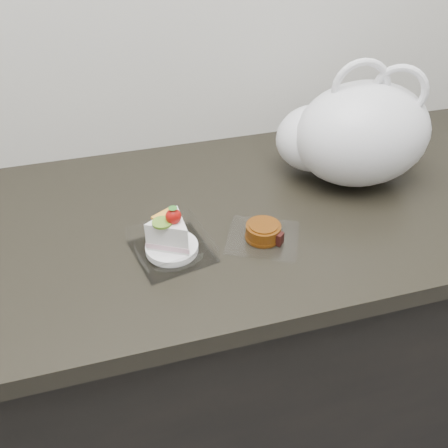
% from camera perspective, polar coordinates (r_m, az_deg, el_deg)
% --- Properties ---
extents(counter, '(2.04, 0.64, 0.90)m').
position_cam_1_polar(counter, '(1.34, -4.12, -14.85)').
color(counter, black).
rests_on(counter, ground).
extents(cake_tray, '(0.16, 0.16, 0.11)m').
position_cam_1_polar(cake_tray, '(0.93, -6.04, -1.88)').
color(cake_tray, white).
rests_on(cake_tray, counter).
extents(mooncake_wrap, '(0.18, 0.17, 0.03)m').
position_cam_1_polar(mooncake_wrap, '(0.97, 4.56, -1.01)').
color(mooncake_wrap, white).
rests_on(mooncake_wrap, counter).
extents(plastic_bag, '(0.38, 0.33, 0.28)m').
position_cam_1_polar(plastic_bag, '(1.14, 14.50, 9.94)').
color(plastic_bag, white).
rests_on(plastic_bag, counter).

